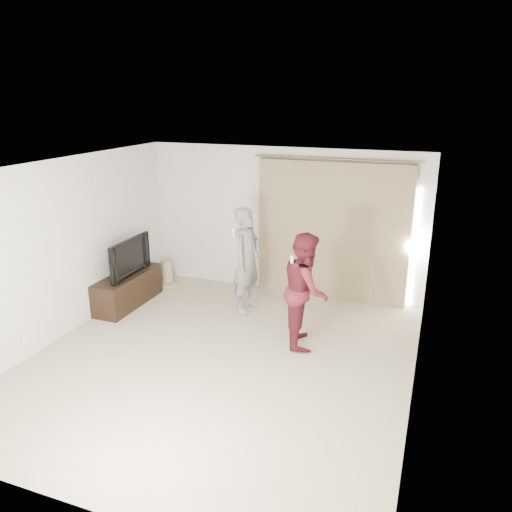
{
  "coord_description": "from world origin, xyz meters",
  "views": [
    {
      "loc": [
        2.56,
        -5.47,
        3.45
      ],
      "look_at": [
        0.07,
        1.2,
        1.13
      ],
      "focal_mm": 35.0,
      "sensor_mm": 36.0,
      "label": 1
    }
  ],
  "objects_px": {
    "tv_console": "(128,289)",
    "person_man": "(247,260)",
    "person_woman": "(306,289)",
    "tv": "(125,257)"
  },
  "relations": [
    {
      "from": "tv",
      "to": "person_woman",
      "type": "xyz_separation_m",
      "value": [
        3.2,
        -0.28,
        -0.04
      ]
    },
    {
      "from": "person_man",
      "to": "person_woman",
      "type": "height_order",
      "value": "person_man"
    },
    {
      "from": "tv_console",
      "to": "tv",
      "type": "distance_m",
      "value": 0.59
    },
    {
      "from": "tv",
      "to": "tv_console",
      "type": "bearing_deg",
      "value": -0.0
    },
    {
      "from": "tv",
      "to": "person_man",
      "type": "xyz_separation_m",
      "value": [
        2.0,
        0.52,
        0.01
      ]
    },
    {
      "from": "tv_console",
      "to": "person_man",
      "type": "distance_m",
      "value": 2.15
    },
    {
      "from": "person_man",
      "to": "person_woman",
      "type": "xyz_separation_m",
      "value": [
        1.2,
        -0.8,
        -0.05
      ]
    },
    {
      "from": "person_woman",
      "to": "tv_console",
      "type": "bearing_deg",
      "value": 174.97
    },
    {
      "from": "tv",
      "to": "person_woman",
      "type": "height_order",
      "value": "person_woman"
    },
    {
      "from": "tv_console",
      "to": "person_woman",
      "type": "distance_m",
      "value": 3.26
    }
  ]
}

